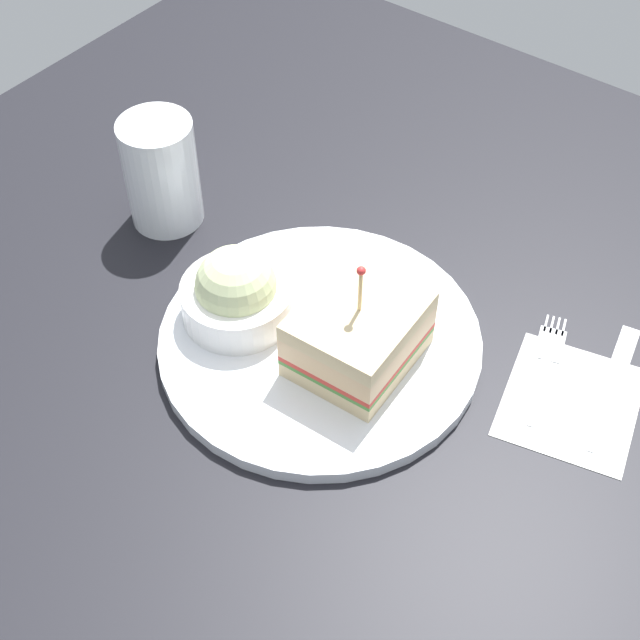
{
  "coord_description": "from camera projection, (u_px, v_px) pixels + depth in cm",
  "views": [
    {
      "loc": [
        -29.24,
        38.58,
        57.66
      ],
      "look_at": [
        0.0,
        0.0,
        3.21
      ],
      "focal_mm": 50.87,
      "sensor_mm": 36.0,
      "label": 1
    }
  ],
  "objects": [
    {
      "name": "napkin",
      "position": [
        571.0,
        402.0,
        0.71
      ],
      "size": [
        12.52,
        13.34,
        0.15
      ],
      "primitive_type": "cube",
      "rotation": [
        0.0,
        0.0,
        11.24
      ],
      "color": "white",
      "rests_on": "ground_plane"
    },
    {
      "name": "knife",
      "position": [
        615.0,
        378.0,
        0.73
      ],
      "size": [
        3.68,
        13.69,
        0.35
      ],
      "color": "silver",
      "rests_on": "ground_plane"
    },
    {
      "name": "coleslaw_bowl",
      "position": [
        237.0,
        293.0,
        0.74
      ],
      "size": [
        9.35,
        9.35,
        6.73
      ],
      "color": "white",
      "rests_on": "plate"
    },
    {
      "name": "sandwich_half_center",
      "position": [
        358.0,
        335.0,
        0.71
      ],
      "size": [
        8.87,
        10.36,
        10.24
      ],
      "color": "beige",
      "rests_on": "plate"
    },
    {
      "name": "drink_glass",
      "position": [
        162.0,
        176.0,
        0.82
      ],
      "size": [
        6.74,
        6.74,
        10.56
      ],
      "color": "#B74C33",
      "rests_on": "ground_plane"
    },
    {
      "name": "plate",
      "position": [
        320.0,
        341.0,
        0.75
      ],
      "size": [
        26.62,
        26.62,
        1.21
      ],
      "primitive_type": "cylinder",
      "color": "white",
      "rests_on": "ground_plane"
    },
    {
      "name": "fork",
      "position": [
        547.0,
        356.0,
        0.74
      ],
      "size": [
        4.7,
        11.74,
        0.35
      ],
      "color": "silver",
      "rests_on": "ground_plane"
    },
    {
      "name": "ground_plane",
      "position": [
        320.0,
        353.0,
        0.76
      ],
      "size": [
        99.12,
        99.12,
        2.0
      ],
      "primitive_type": "cube",
      "color": "black"
    }
  ]
}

